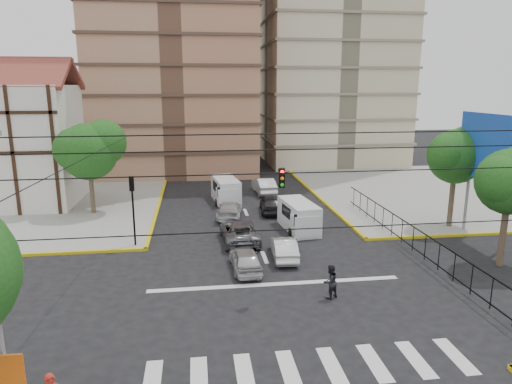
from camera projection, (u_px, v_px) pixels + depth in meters
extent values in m
plane|color=black|center=(280.00, 294.00, 22.21)|extent=(160.00, 160.00, 0.00)
cube|color=gray|center=(7.00, 204.00, 38.90)|extent=(26.00, 26.00, 0.15)
cube|color=gray|center=(445.00, 190.00, 44.10)|extent=(26.00, 26.00, 0.15)
cube|color=silver|center=(311.00, 368.00, 16.42)|extent=(12.00, 2.40, 0.01)
cube|color=silver|center=(276.00, 284.00, 23.37)|extent=(13.00, 0.40, 0.01)
cube|color=silver|center=(12.00, 147.00, 37.92)|extent=(10.00, 8.00, 10.00)
cube|color=maroon|center=(12.00, 74.00, 38.41)|extent=(10.80, 4.25, 2.65)
cylinder|color=slate|center=(505.00, 218.00, 27.47)|extent=(0.20, 0.20, 4.00)
cylinder|color=slate|center=(466.00, 202.00, 31.33)|extent=(0.20, 0.20, 4.00)
cube|color=silver|center=(491.00, 148.00, 28.49)|extent=(0.25, 6.00, 4.00)
cube|color=blue|center=(489.00, 148.00, 28.47)|extent=(0.08, 6.20, 4.20)
cylinder|color=#473828|center=(504.00, 230.00, 25.35)|extent=(0.36, 0.36, 4.20)
sphere|color=#1C4B15|center=(510.00, 182.00, 24.73)|extent=(3.60, 3.60, 3.60)
sphere|color=#1C4B15|center=(502.00, 180.00, 24.31)|extent=(2.70, 2.70, 2.70)
cylinder|color=#473828|center=(452.00, 197.00, 32.21)|extent=(0.36, 0.36, 4.48)
sphere|color=#1C4B15|center=(456.00, 156.00, 31.55)|extent=(3.80, 3.80, 3.80)
sphere|color=#1C4B15|center=(467.00, 147.00, 31.83)|extent=(3.04, 3.04, 3.04)
sphere|color=#1C4B15|center=(448.00, 154.00, 31.12)|extent=(2.85, 2.85, 2.85)
cylinder|color=#473828|center=(92.00, 188.00, 35.62)|extent=(0.36, 0.36, 4.20)
sphere|color=#1C4B15|center=(89.00, 152.00, 34.96)|extent=(4.40, 4.40, 4.40)
sphere|color=#1C4B15|center=(104.00, 142.00, 35.24)|extent=(3.52, 3.52, 3.52)
sphere|color=#1C4B15|center=(75.00, 149.00, 34.51)|extent=(3.30, 3.30, 3.30)
cylinder|color=black|center=(134.00, 218.00, 28.30)|extent=(0.12, 0.12, 3.50)
cube|color=black|center=(132.00, 184.00, 27.80)|extent=(0.28, 0.22, 0.90)
sphere|color=#FF0C0C|center=(131.00, 179.00, 27.73)|extent=(0.17, 0.17, 0.17)
cube|color=black|center=(282.00, 178.00, 20.90)|extent=(0.28, 0.22, 0.90)
cylinder|color=black|center=(345.00, 227.00, 12.11)|extent=(18.00, 0.03, 0.03)
cube|color=#E5590C|center=(6.00, 376.00, 11.51)|extent=(0.90, 0.06, 1.20)
cube|color=silver|center=(299.00, 216.00, 31.98)|extent=(2.28, 4.59, 2.03)
cube|color=silver|center=(305.00, 225.00, 30.31)|extent=(1.79, 1.25, 1.41)
cube|color=black|center=(306.00, 219.00, 29.90)|extent=(1.63, 0.30, 0.79)
cylinder|color=black|center=(291.00, 232.00, 30.67)|extent=(0.25, 0.62, 0.62)
cylinder|color=black|center=(315.00, 231.00, 30.89)|extent=(0.25, 0.62, 0.62)
cylinder|color=black|center=(283.00, 220.00, 33.40)|extent=(0.25, 0.62, 0.62)
cylinder|color=black|center=(305.00, 219.00, 33.62)|extent=(0.25, 0.62, 0.62)
cube|color=silver|center=(226.00, 190.00, 39.79)|extent=(2.40, 4.73, 2.08)
cube|color=silver|center=(227.00, 197.00, 38.07)|extent=(1.85, 1.31, 1.45)
cube|color=black|center=(227.00, 192.00, 37.65)|extent=(1.67, 0.32, 0.82)
cylinder|color=black|center=(217.00, 203.00, 38.44)|extent=(0.25, 0.63, 0.63)
cylinder|color=black|center=(237.00, 202.00, 38.67)|extent=(0.25, 0.63, 0.63)
cylinder|color=black|center=(215.00, 195.00, 41.24)|extent=(0.25, 0.63, 0.63)
cylinder|color=black|center=(234.00, 194.00, 41.47)|extent=(0.25, 0.63, 0.63)
imported|color=#B8B8BD|center=(245.00, 259.00, 24.99)|extent=(1.69, 3.83, 1.28)
imported|color=silver|center=(284.00, 248.00, 26.76)|extent=(1.58, 3.87, 1.25)
imported|color=slate|center=(239.00, 232.00, 29.64)|extent=(2.45, 4.95, 1.35)
imported|color=silver|center=(230.00, 209.00, 35.10)|extent=(2.43, 4.59, 1.27)
imported|color=#242426|center=(271.00, 204.00, 36.49)|extent=(2.01, 4.23, 1.40)
imported|color=white|center=(264.00, 185.00, 43.03)|extent=(1.91, 4.69, 1.51)
imported|color=black|center=(330.00, 282.00, 21.67)|extent=(1.01, 0.94, 1.67)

